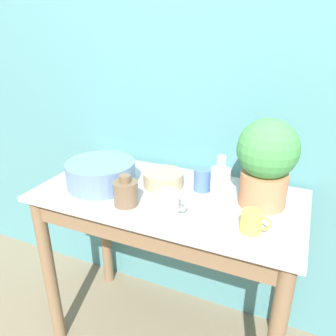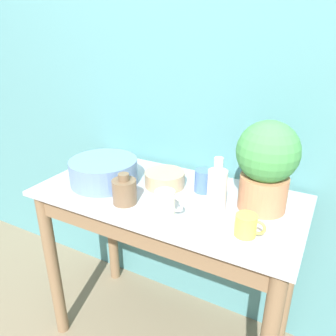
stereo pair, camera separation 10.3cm
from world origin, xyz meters
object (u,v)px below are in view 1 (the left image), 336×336
Objects in this scene: bowl_small_tan at (163,179)px; mug_blue at (203,180)px; potted_plant at (267,160)px; mug_cream at (169,203)px; bottle_short at (126,192)px; bottle_tall at (220,189)px; bowl_wash_large at (101,173)px; mug_yellow at (252,222)px.

mug_blue is at bearing 9.97° from bowl_small_tan.
potted_plant reaches higher than mug_cream.
potted_plant is 0.46m from bowl_small_tan.
bowl_small_tan is (0.07, 0.21, -0.02)m from bottle_short.
bottle_tall is at bearing -138.46° from potted_plant.
bowl_small_tan is (-0.12, 0.21, -0.01)m from mug_cream.
bowl_wash_large reaches higher than mug_cream.
bottle_short reaches higher than mug_yellow.
bottle_tall is at bearing -1.86° from bowl_wash_large.
potted_plant reaches higher than mug_blue.
bottle_tall is (0.55, -0.02, 0.04)m from bowl_wash_large.
potted_plant is at bearing 23.97° from bottle_short.
potted_plant is 3.16× the size of mug_blue.
bowl_wash_large reaches higher than mug_blue.
mug_cream is at bearing -179.20° from mug_yellow.
potted_plant is 0.56m from bottle_short.
bottle_tall reaches higher than bowl_wash_large.
mug_cream is (-0.31, -0.22, -0.14)m from potted_plant.
mug_blue is at bearing 16.80° from bowl_wash_large.
potted_plant is 3.34× the size of mug_yellow.
bottle_tall is 0.32m from bowl_small_tan.
bottle_short is at bearing -30.15° from bowl_wash_large.
potted_plant reaches higher than bottle_tall.
mug_blue is 0.98× the size of mug_cream.
mug_cream is 0.24m from bowl_small_tan.
bowl_wash_large is 0.70m from mug_yellow.
bottle_tall is 1.79× the size of bottle_short.
mug_blue reaches higher than bowl_small_tan.
potted_plant is 1.15× the size of bowl_wash_large.
bowl_wash_large is 2.68× the size of mug_cream.
mug_cream is at bearing -103.04° from mug_blue.
mug_blue is at bearing 137.25° from mug_yellow.
mug_blue is (-0.11, 0.15, -0.05)m from bottle_tall.
mug_cream is at bearing 1.32° from bottle_short.
bottle_tall is 0.37m from bottle_short.
bottle_short is 0.19m from mug_cream.
bottle_short is 0.50m from mug_yellow.
mug_cream is at bearing -15.85° from bowl_wash_large.
bowl_wash_large is at bearing 149.85° from bottle_short.
mug_blue is 0.62× the size of bowl_small_tan.
bottle_short is (0.19, -0.11, -0.00)m from bowl_wash_large.
bottle_short is (-0.35, -0.09, -0.04)m from bottle_tall.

